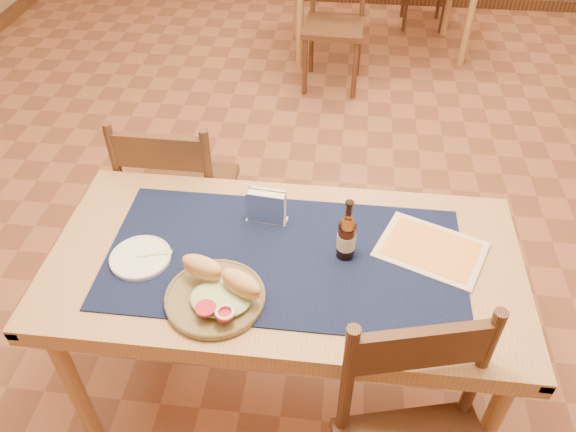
# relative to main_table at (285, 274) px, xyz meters

# --- Properties ---
(main_table) EXTENTS (1.60, 0.80, 0.75)m
(main_table) POSITION_rel_main_table_xyz_m (0.00, 0.00, 0.00)
(main_table) COLOR tan
(main_table) RESTS_ON ground
(placemat) EXTENTS (1.20, 0.60, 0.01)m
(placemat) POSITION_rel_main_table_xyz_m (0.00, 0.00, 0.09)
(placemat) COLOR #111E3E
(placemat) RESTS_ON main_table
(baseboard) EXTENTS (6.00, 7.00, 0.10)m
(baseboard) POSITION_rel_main_table_xyz_m (0.00, 0.80, -0.62)
(baseboard) COLOR #4F341C
(baseboard) RESTS_ON ground
(chair_main_far) EXTENTS (0.44, 0.44, 0.96)m
(chair_main_far) POSITION_rel_main_table_xyz_m (-0.55, 0.58, -0.17)
(chair_main_far) COLOR #4F341C
(chair_main_far) RESTS_ON ground
(chair_back_near) EXTENTS (0.44, 0.44, 0.92)m
(chair_back_near) POSITION_rel_main_table_xyz_m (0.05, 2.64, -0.19)
(chair_back_near) COLOR #4F341C
(chair_back_near) RESTS_ON ground
(sandwich_plate) EXTENTS (0.32, 0.32, 0.12)m
(sandwich_plate) POSITION_rel_main_table_xyz_m (-0.18, -0.21, 0.12)
(sandwich_plate) COLOR brown
(sandwich_plate) RESTS_ON placemat
(side_plate) EXTENTS (0.20, 0.20, 0.02)m
(side_plate) POSITION_rel_main_table_xyz_m (-0.48, -0.07, 0.10)
(side_plate) COLOR white
(side_plate) RESTS_ON placemat
(fork) EXTENTS (0.12, 0.05, 0.00)m
(fork) POSITION_rel_main_table_xyz_m (-0.43, -0.05, 0.10)
(fork) COLOR #9CE87F
(fork) RESTS_ON side_plate
(beer_bottle) EXTENTS (0.06, 0.06, 0.24)m
(beer_bottle) POSITION_rel_main_table_xyz_m (0.20, 0.03, 0.18)
(beer_bottle) COLOR #48230D
(beer_bottle) RESTS_ON placemat
(napkin_holder) EXTENTS (0.15, 0.07, 0.13)m
(napkin_holder) POSITION_rel_main_table_xyz_m (-0.09, 0.18, 0.15)
(napkin_holder) COLOR silver
(napkin_holder) RESTS_ON placemat
(menu_card) EXTENTS (0.41, 0.36, 0.01)m
(menu_card) POSITION_rel_main_table_xyz_m (0.49, 0.09, 0.09)
(menu_card) COLOR beige
(menu_card) RESTS_ON placemat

